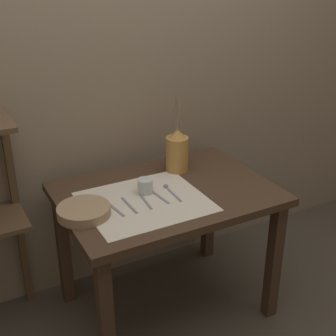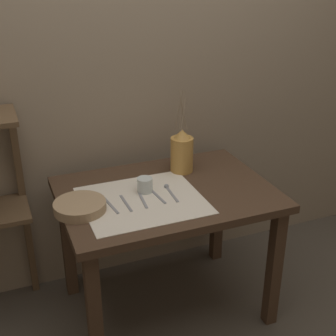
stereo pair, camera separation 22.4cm
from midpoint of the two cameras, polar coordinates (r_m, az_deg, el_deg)
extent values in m
plane|color=#473F35|center=(2.70, 2.29, -16.43)|extent=(12.00, 12.00, 0.00)
cube|color=gray|center=(2.55, -1.72, 11.65)|extent=(7.00, 0.06, 2.40)
cube|color=#422D1E|center=(2.30, 2.58, -3.27)|extent=(1.04, 0.74, 0.04)
cube|color=#422D1E|center=(2.14, -5.86, -17.62)|extent=(0.06, 0.06, 0.67)
cube|color=#422D1E|center=(2.48, 15.43, -11.78)|extent=(0.06, 0.06, 0.67)
cube|color=#422D1E|center=(2.62, -9.74, -8.92)|extent=(0.06, 0.06, 0.67)
cube|color=#422D1E|center=(2.90, 8.25, -5.23)|extent=(0.06, 0.06, 0.67)
cube|color=brown|center=(2.58, -14.81, -4.46)|extent=(0.04, 0.04, 1.11)
cube|color=beige|center=(2.20, -0.22, -4.03)|extent=(0.56, 0.49, 0.00)
cylinder|color=#B7843D|center=(2.46, 4.31, 1.58)|extent=(0.12, 0.12, 0.19)
cone|color=#B7843D|center=(2.42, 4.39, 4.13)|extent=(0.09, 0.09, 0.05)
cylinder|color=#847056|center=(2.38, 4.59, 7.04)|extent=(0.03, 0.05, 0.20)
cylinder|color=#847056|center=(2.39, 4.42, 6.94)|extent=(0.05, 0.03, 0.19)
cylinder|color=#847056|center=(2.37, 4.62, 6.46)|extent=(0.04, 0.04, 0.17)
cylinder|color=#847056|center=(2.38, 4.04, 6.98)|extent=(0.04, 0.02, 0.20)
cylinder|color=#847056|center=(2.41, 4.51, 6.61)|extent=(0.03, 0.01, 0.16)
cylinder|color=#9E7F5B|center=(2.12, -7.74, -4.76)|extent=(0.24, 0.24, 0.04)
cylinder|color=silver|center=(2.26, -0.01, -2.13)|extent=(0.08, 0.08, 0.07)
cube|color=gray|center=(2.15, -4.01, -4.67)|extent=(0.03, 0.16, 0.00)
cube|color=gray|center=(2.17, -2.21, -4.38)|extent=(0.01, 0.16, 0.00)
cube|color=gray|center=(2.20, -0.19, -3.97)|extent=(0.03, 0.16, 0.00)
cube|color=gray|center=(2.23, 1.60, -3.50)|extent=(0.03, 0.16, 0.00)
sphere|color=gray|center=(2.29, 0.60, -2.58)|extent=(0.02, 0.02, 0.02)
cube|color=gray|center=(2.25, 3.35, -3.28)|extent=(0.02, 0.16, 0.00)
sphere|color=gray|center=(2.32, 2.57, -2.32)|extent=(0.02, 0.02, 0.02)
camera|label=1|loc=(0.11, -87.14, 1.31)|focal=50.00mm
camera|label=2|loc=(0.11, 92.86, -1.31)|focal=50.00mm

